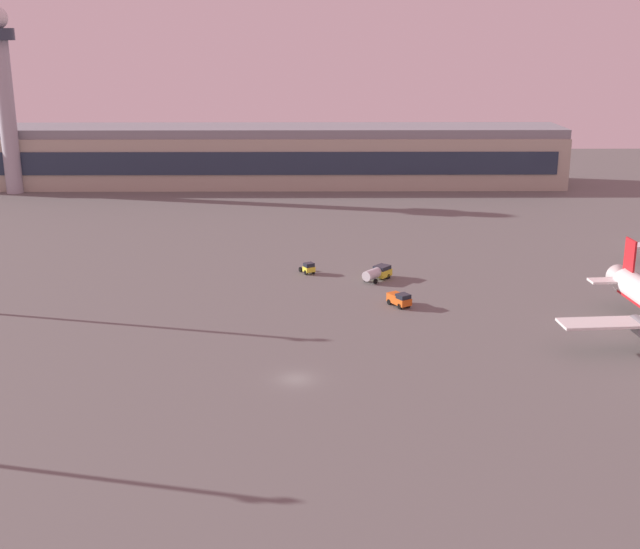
# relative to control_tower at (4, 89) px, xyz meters

# --- Properties ---
(ground_plane) EXTENTS (416.00, 416.00, 0.00)m
(ground_plane) POSITION_rel_control_tower_xyz_m (78.26, -124.08, -27.34)
(ground_plane) COLOR #605E5B
(terminal_building) EXTENTS (171.00, 22.40, 16.40)m
(terminal_building) POSITION_rel_control_tower_xyz_m (64.47, 11.93, -19.25)
(terminal_building) COLOR #B2AD99
(terminal_building) RESTS_ON ground
(control_tower) EXTENTS (8.00, 8.00, 47.96)m
(control_tower) POSITION_rel_control_tower_xyz_m (0.00, 0.00, 0.00)
(control_tower) COLOR #A8A8B2
(control_tower) RESTS_ON ground
(cargo_loader) EXTENTS (3.89, 4.54, 2.25)m
(cargo_loader) POSITION_rel_control_tower_xyz_m (94.16, -95.74, -26.17)
(cargo_loader) COLOR #D85919
(cargo_loader) RESTS_ON ground
(fuel_truck) EXTENTS (5.62, 6.20, 2.35)m
(fuel_truck) POSITION_rel_control_tower_xyz_m (91.72, -81.58, -25.98)
(fuel_truck) COLOR yellow
(fuel_truck) RESTS_ON ground
(pushback_tug) EXTENTS (3.08, 3.56, 2.05)m
(pushback_tug) POSITION_rel_control_tower_xyz_m (79.62, -77.50, -26.28)
(pushback_tug) COLOR yellow
(pushback_tug) RESTS_ON ground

